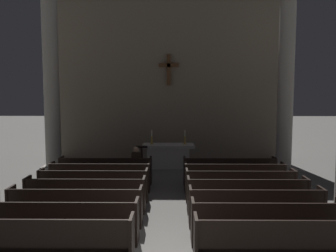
{
  "coord_description": "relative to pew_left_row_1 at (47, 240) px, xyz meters",
  "views": [
    {
      "loc": [
        0.15,
        -6.28,
        3.23
      ],
      "look_at": [
        0.0,
        7.25,
        1.9
      ],
      "focal_mm": 37.55,
      "sensor_mm": 36.0,
      "label": 1
    }
  ],
  "objects": [
    {
      "name": "lectern",
      "position": [
        1.14,
        7.26,
        0.07
      ],
      "size": [
        0.44,
        0.36,
        1.15
      ],
      "color": "black",
      "rests_on": "ground"
    },
    {
      "name": "pew_right_row_3",
      "position": [
        4.32,
        1.94,
        0.0
      ],
      "size": [
        3.2,
        0.5,
        0.95
      ],
      "color": "black",
      "rests_on": "ground"
    },
    {
      "name": "altar",
      "position": [
        2.16,
        8.46,
        0.06
      ],
      "size": [
        2.2,
        0.9,
        1.01
      ],
      "color": "#BCB7AD",
      "rests_on": "ground"
    },
    {
      "name": "pew_right_row_2",
      "position": [
        4.32,
        0.97,
        0.0
      ],
      "size": [
        3.2,
        0.5,
        0.95
      ],
      "color": "black",
      "rests_on": "ground"
    },
    {
      "name": "pew_right_row_1",
      "position": [
        4.32,
        0.0,
        0.0
      ],
      "size": [
        3.2,
        0.5,
        0.95
      ],
      "color": "black",
      "rests_on": "ground"
    },
    {
      "name": "pew_right_row_4",
      "position": [
        4.32,
        2.91,
        0.0
      ],
      "size": [
        3.2,
        0.5,
        0.95
      ],
      "color": "black",
      "rests_on": "ground"
    },
    {
      "name": "pew_left_row_2",
      "position": [
        0.0,
        0.97,
        0.0
      ],
      "size": [
        3.2,
        0.5,
        0.95
      ],
      "color": "black",
      "rests_on": "ground"
    },
    {
      "name": "pew_left_row_6",
      "position": [
        0.0,
        4.85,
        0.0
      ],
      "size": [
        3.2,
        0.5,
        0.95
      ],
      "color": "black",
      "rests_on": "ground"
    },
    {
      "name": "pew_left_row_3",
      "position": [
        0.0,
        1.94,
        0.0
      ],
      "size": [
        3.2,
        0.5,
        0.95
      ],
      "color": "black",
      "rests_on": "ground"
    },
    {
      "name": "lone_worshipper",
      "position": [
        1.07,
        5.86,
        0.22
      ],
      "size": [
        0.32,
        0.43,
        1.32
      ],
      "color": "#26262B",
      "rests_on": "ground"
    },
    {
      "name": "pew_right_row_5",
      "position": [
        4.32,
        3.88,
        0.0
      ],
      "size": [
        3.2,
        0.5,
        0.95
      ],
      "color": "black",
      "rests_on": "ground"
    },
    {
      "name": "pew_left_row_7",
      "position": [
        0.0,
        5.82,
        0.0
      ],
      "size": [
        3.2,
        0.5,
        0.95
      ],
      "color": "black",
      "rests_on": "ground"
    },
    {
      "name": "pew_right_row_6",
      "position": [
        4.32,
        4.85,
        0.0
      ],
      "size": [
        3.2,
        0.5,
        0.95
      ],
      "color": "black",
      "rests_on": "ground"
    },
    {
      "name": "apse_with_cross",
      "position": [
        2.16,
        10.51,
        3.37
      ],
      "size": [
        10.39,
        0.42,
        7.69
      ],
      "color": "gray",
      "rests_on": "ground"
    },
    {
      "name": "candlestick_right",
      "position": [
        2.86,
        8.46,
        0.72
      ],
      "size": [
        0.16,
        0.16,
        0.6
      ],
      "color": "#B79338",
      "rests_on": "altar"
    },
    {
      "name": "pew_left_row_5",
      "position": [
        0.0,
        3.88,
        0.0
      ],
      "size": [
        3.2,
        0.5,
        0.95
      ],
      "color": "black",
      "rests_on": "ground"
    },
    {
      "name": "candlestick_left",
      "position": [
        1.46,
        8.46,
        0.72
      ],
      "size": [
        0.16,
        0.16,
        0.6
      ],
      "color": "#B79338",
      "rests_on": "altar"
    },
    {
      "name": "column_left_second",
      "position": [
        -2.53,
        7.89,
        3.04
      ],
      "size": [
        0.94,
        0.94,
        7.21
      ],
      "color": "#ADA89E",
      "rests_on": "ground"
    },
    {
      "name": "pew_right_row_7",
      "position": [
        4.32,
        5.82,
        0.0
      ],
      "size": [
        3.2,
        0.5,
        0.95
      ],
      "color": "black",
      "rests_on": "ground"
    },
    {
      "name": "pew_left_row_1",
      "position": [
        0.0,
        0.0,
        0.0
      ],
      "size": [
        3.2,
        0.5,
        0.95
      ],
      "color": "black",
      "rests_on": "ground"
    },
    {
      "name": "column_right_second",
      "position": [
        6.85,
        7.89,
        3.04
      ],
      "size": [
        0.94,
        0.94,
        7.21
      ],
      "color": "#ADA89E",
      "rests_on": "ground"
    },
    {
      "name": "pew_left_row_4",
      "position": [
        0.0,
        2.91,
        0.0
      ],
      "size": [
        3.2,
        0.5,
        0.95
      ],
      "color": "black",
      "rests_on": "ground"
    }
  ]
}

